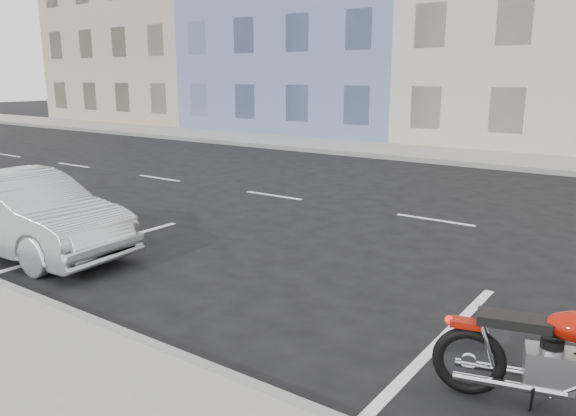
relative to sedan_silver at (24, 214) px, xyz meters
name	(u,v)px	position (x,y,z in m)	size (l,w,h in m)	color
ground	(543,237)	(6.55, 5.85, -0.65)	(120.00, 120.00, 0.00)	black
sidewalk_far	(446,155)	(1.55, 14.55, -0.57)	(80.00, 3.40, 0.15)	gray
curb_near	(9,290)	(1.55, -1.15, -0.57)	(80.00, 0.12, 0.16)	gray
curb_far	(427,161)	(1.55, 12.85, -0.57)	(80.00, 0.12, 0.16)	gray
bldg_far_west	(178,25)	(-19.45, 22.15, 5.35)	(12.00, 12.00, 12.00)	tan
bldg_blue	(339,3)	(-7.45, 22.15, 5.85)	(12.00, 12.00, 13.00)	slate
sedan_silver	(24,214)	(0.00, 0.00, 0.00)	(1.37, 3.93, 1.30)	#A6AAAE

